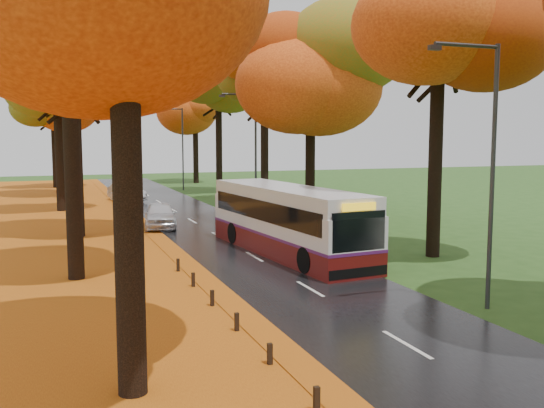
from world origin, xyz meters
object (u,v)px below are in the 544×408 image
streetlamp_far (180,142)px  bus (287,219)px  car_dark (127,193)px  streetlamp_near (486,156)px  car_white (160,215)px  car_silver (127,192)px  streetlamp_mid (252,145)px

streetlamp_far → bus: size_ratio=0.69×
bus → streetlamp_far: bearing=80.7°
car_dark → streetlamp_near: bearing=-82.8°
car_dark → car_white: bearing=-93.0°
streetlamp_near → car_silver: (-6.30, 35.24, -3.94)m
bus → car_dark: bearing=93.7°
streetlamp_mid → car_silver: streetlamp_mid is taller
streetlamp_mid → streetlamp_far: 22.00m
streetlamp_mid → bus: (-2.32, -11.85, -3.10)m
streetlamp_mid → car_silver: 15.18m
streetlamp_mid → car_white: size_ratio=1.84×
streetlamp_near → streetlamp_far: same height
car_dark → streetlamp_far: bearing=51.6°
streetlamp_far → bus: bearing=-93.9°
streetlamp_mid → car_silver: (-6.30, 13.24, -3.94)m
car_silver → streetlamp_far: bearing=37.6°
bus → car_white: 10.58m
car_silver → car_white: bearing=-106.7°
bus → car_dark: 25.32m
streetlamp_near → car_silver: size_ratio=1.79×
car_white → streetlamp_far: bearing=84.5°
streetlamp_mid → car_white: streetlamp_mid is taller
streetlamp_far → bus: 34.07m
streetlamp_near → car_white: streetlamp_near is taller
bus → car_white: (-3.98, 9.77, -0.83)m
streetlamp_near → car_white: 21.26m
streetlamp_near → streetlamp_mid: same height
bus → car_white: size_ratio=2.67×
streetlamp_near → car_dark: size_ratio=1.74×
streetlamp_near → streetlamp_mid: (0.00, 22.00, 0.00)m
bus → car_silver: bearing=93.6°
car_dark → bus: bearing=-83.9°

